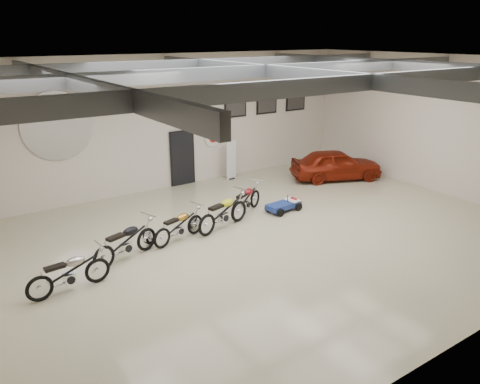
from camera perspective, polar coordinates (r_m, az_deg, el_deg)
floor at (r=13.70m, az=2.83°, el=-5.70°), size 16.00×12.00×0.01m
ceiling at (r=12.50m, az=3.21°, el=15.67°), size 16.00×12.00×0.01m
back_wall at (r=17.91m, az=-8.75°, el=8.35°), size 16.00×0.02×5.00m
right_wall at (r=18.72m, az=23.14°, el=7.52°), size 0.02×12.00×5.00m
ceiling_beams at (r=12.51m, az=3.19°, el=14.53°), size 15.80×11.80×0.32m
door at (r=18.39m, az=-7.06°, el=4.07°), size 0.92×0.08×2.10m
logo_plaque at (r=16.52m, az=-21.40°, el=7.48°), size 2.30×0.06×1.16m
poster_left at (r=19.25m, az=-0.58°, el=11.08°), size 1.05×0.08×1.35m
poster_mid at (r=20.17m, az=3.29°, el=11.41°), size 1.05×0.08×1.35m
poster_right at (r=21.17m, az=6.81°, el=11.65°), size 1.05×0.08×1.35m
oil_sign at (r=18.90m, az=-3.34°, el=6.60°), size 0.72×0.10×0.72m
banner_stand at (r=19.03m, az=-1.09°, el=4.07°), size 0.48×0.23×1.69m
motorcycle_silver at (r=11.53m, az=-20.16°, el=-9.14°), size 1.95×0.75×0.99m
motorcycle_black at (r=12.62m, az=-13.78°, el=-5.87°), size 2.11×1.23×1.05m
motorcycle_gold at (r=13.49m, az=-7.47°, el=-4.05°), size 1.91×1.05×0.95m
motorcycle_yellow at (r=14.20m, az=-2.05°, el=-2.41°), size 2.19×1.21×1.09m
motorcycle_red at (r=15.37m, az=0.73°, el=-0.90°), size 1.96×1.41×0.99m
go_kart at (r=15.81m, az=5.67°, el=-1.28°), size 1.57×0.82×0.55m
vintage_car at (r=19.44m, az=11.64°, el=3.31°), size 2.78×3.93×1.24m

